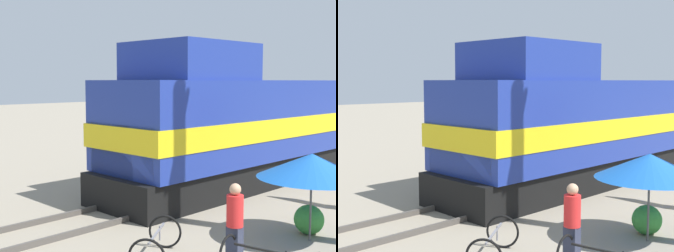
% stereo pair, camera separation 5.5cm
% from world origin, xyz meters
% --- Properties ---
extents(ground_plane, '(120.00, 120.00, 0.00)m').
position_xyz_m(ground_plane, '(0.00, 0.00, 0.00)').
color(ground_plane, gray).
extents(rail_near, '(0.08, 33.62, 0.15)m').
position_xyz_m(rail_near, '(-0.72, 0.00, 0.07)').
color(rail_near, '#4C4742').
rests_on(rail_near, ground_plane).
extents(rail_far, '(0.08, 33.62, 0.15)m').
position_xyz_m(rail_far, '(0.72, 0.00, 0.07)').
color(rail_far, '#4C4742').
rests_on(rail_far, ground_plane).
extents(locomotive, '(3.24, 15.96, 4.88)m').
position_xyz_m(locomotive, '(0.00, 4.96, 2.03)').
color(locomotive, black).
rests_on(locomotive, ground_plane).
extents(vendor_umbrella, '(2.51, 2.51, 2.05)m').
position_xyz_m(vendor_umbrella, '(4.85, -0.52, 1.77)').
color(vendor_umbrella, '#4C4C4C').
rests_on(vendor_umbrella, ground_plane).
extents(shrub_cluster, '(0.72, 0.72, 0.72)m').
position_xyz_m(shrub_cluster, '(4.59, -0.09, 0.36)').
color(shrub_cluster, '#388C38').
rests_on(shrub_cluster, ground_plane).
extents(person_bystander, '(0.34, 0.34, 1.67)m').
position_xyz_m(person_bystander, '(4.49, -2.92, 0.91)').
color(person_bystander, '#2D3347').
rests_on(person_bystander, ground_plane).
extents(bicycle_spare, '(1.51, 1.76, 0.75)m').
position_xyz_m(bicycle_spare, '(3.24, -3.88, 0.38)').
color(bicycle_spare, black).
rests_on(bicycle_spare, ground_plane).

